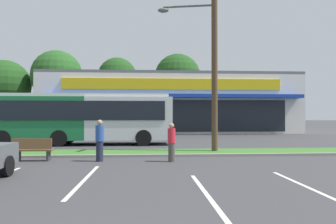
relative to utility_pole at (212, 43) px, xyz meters
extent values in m
cube|color=#386B28|center=(-3.47, -0.02, -5.45)|extent=(56.00, 2.20, 0.12)
cube|color=gray|center=(-3.47, -1.24, -5.45)|extent=(56.00, 0.24, 0.12)
cube|color=silver|center=(-5.06, -6.19, -5.51)|extent=(0.12, 4.80, 0.01)
cube|color=silver|center=(-1.81, -8.19, -5.51)|extent=(0.12, 4.80, 0.01)
cube|color=silver|center=(0.97, -7.82, -5.51)|extent=(0.12, 4.80, 0.01)
cube|color=silver|center=(-0.62, 21.53, -2.43)|extent=(27.52, 10.90, 6.15)
cube|color=black|center=(-0.62, 16.04, -3.66)|extent=(23.12, 0.08, 3.20)
cube|color=#14389E|center=(-0.62, 15.38, -1.70)|extent=(25.87, 1.40, 0.35)
cube|color=gold|center=(-0.62, 16.00, -0.46)|extent=(22.02, 0.16, 1.11)
cube|color=slate|center=(-0.62, 21.53, 0.79)|extent=(27.52, 10.90, 0.30)
cylinder|color=#473323|center=(-23.50, 30.74, -3.75)|extent=(0.44, 0.44, 3.52)
sphere|color=#1E4719|center=(-23.50, 30.74, 0.69)|extent=(7.16, 7.16, 7.16)
cylinder|color=#473323|center=(-16.12, 30.40, -3.08)|extent=(0.44, 0.44, 4.86)
sphere|color=#23511E|center=(-16.12, 30.40, 2.06)|extent=(7.22, 7.22, 7.22)
cylinder|color=#473323|center=(-7.73, 32.33, -2.78)|extent=(0.44, 0.44, 5.46)
sphere|color=#1E4719|center=(-7.73, 32.33, 2.16)|extent=(5.89, 5.89, 5.89)
cylinder|color=#473323|center=(1.35, 31.89, -2.93)|extent=(0.44, 0.44, 5.15)
sphere|color=#1E4719|center=(1.35, 31.89, 2.24)|extent=(6.92, 6.92, 6.92)
cylinder|color=#4C3826|center=(0.14, -0.03, -0.35)|extent=(0.30, 0.30, 10.32)
cylinder|color=#59595B|center=(-1.14, 0.23, 1.92)|extent=(2.57, 0.61, 0.10)
ellipsoid|color=#59595B|center=(-2.41, 0.49, 1.77)|extent=(0.56, 0.32, 0.24)
cube|color=#196638|center=(-10.35, 5.06, -3.81)|extent=(6.61, 2.60, 2.70)
cube|color=silver|center=(-4.36, 5.10, -3.81)|extent=(5.41, 2.59, 2.70)
cube|color=silver|center=(-7.66, 5.08, -2.36)|extent=(11.52, 2.38, 0.20)
cube|color=black|center=(-7.65, 3.77, -3.32)|extent=(11.02, 0.14, 1.19)
cube|color=black|center=(-1.64, 5.12, -3.49)|extent=(0.08, 2.17, 1.51)
cylinder|color=black|center=(-3.47, 6.28, -5.01)|extent=(1.00, 0.31, 1.00)
cylinder|color=black|center=(-3.46, 3.93, -5.01)|extent=(1.00, 0.31, 1.00)
cylinder|color=black|center=(-8.57, 6.24, -5.01)|extent=(1.00, 0.31, 1.00)
cylinder|color=black|center=(-8.55, 3.90, -5.01)|extent=(1.00, 0.31, 1.00)
cylinder|color=black|center=(-11.86, 6.22, -5.01)|extent=(1.00, 0.31, 1.00)
cylinder|color=black|center=(-11.84, 3.87, -5.01)|extent=(1.00, 0.31, 1.00)
cube|color=brown|center=(-7.93, -2.19, -5.06)|extent=(1.60, 0.45, 0.06)
cube|color=brown|center=(-7.93, -2.38, -4.78)|extent=(1.60, 0.06, 0.44)
cube|color=#333338|center=(-7.32, -2.19, -5.28)|extent=(0.08, 0.36, 0.45)
cube|color=#333338|center=(-8.54, -2.19, -5.28)|extent=(0.08, 0.36, 0.45)
cylinder|color=black|center=(-7.56, -5.55, -5.19)|extent=(0.22, 0.64, 0.64)
cube|color=#B7B7BC|center=(-13.23, 11.70, -4.83)|extent=(4.18, 1.82, 0.71)
cube|color=black|center=(-13.44, 11.70, -4.21)|extent=(1.88, 1.61, 0.53)
cylinder|color=black|center=(-11.93, 12.56, -5.19)|extent=(0.64, 0.22, 0.64)
cylinder|color=black|center=(-11.93, 10.83, -5.19)|extent=(0.64, 0.22, 0.64)
cylinder|color=black|center=(-14.52, 12.56, -5.19)|extent=(0.64, 0.22, 0.64)
cylinder|color=black|center=(-14.52, 10.83, -5.19)|extent=(0.64, 0.22, 0.64)
cylinder|color=#1E2338|center=(-5.18, -2.48, -5.10)|extent=(0.29, 0.29, 0.83)
cylinder|color=#264C99|center=(-5.18, -2.48, -4.36)|extent=(0.34, 0.34, 0.65)
sphere|color=tan|center=(-5.18, -2.48, -3.92)|extent=(0.23, 0.23, 0.23)
cylinder|color=#47423D|center=(-2.24, -2.77, -5.13)|extent=(0.27, 0.27, 0.76)
cylinder|color=red|center=(-2.24, -2.77, -4.45)|extent=(0.32, 0.32, 0.60)
sphere|color=tan|center=(-2.24, -2.77, -4.04)|extent=(0.21, 0.21, 0.21)
camera|label=1|loc=(-3.23, -15.63, -3.62)|focal=33.80mm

